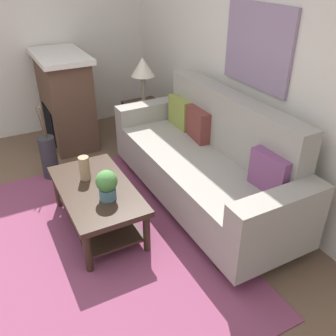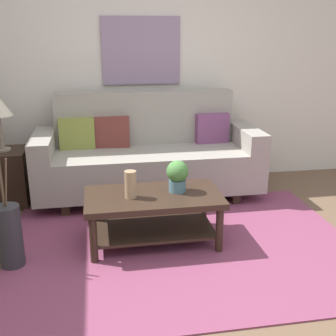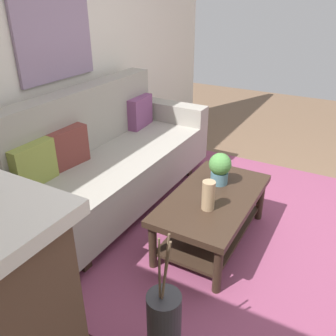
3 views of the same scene
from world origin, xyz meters
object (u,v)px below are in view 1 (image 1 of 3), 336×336
Objects in this scene: table_lamp at (143,69)px; framed_painting at (257,46)px; throw_pillow_olive at (181,112)px; fireplace at (66,100)px; floor_vase at (49,158)px; tabletop_vase at (85,168)px; couch at (206,163)px; throw_pillow_maroon at (198,124)px; throw_pillow_plum at (270,172)px; potted_plant_tabletop at (107,184)px; coffee_table at (97,198)px; side_table at (145,124)px.

framed_painting is (1.45, 0.45, 0.49)m from table_lamp.
throw_pillow_olive is 0.43× the size of framed_painting.
fireplace is 0.97m from floor_vase.
throw_pillow_olive is 1.32m from tabletop_vase.
couch reaches higher than throw_pillow_maroon.
potted_plant_tabletop is at bearing -117.64° from throw_pillow_plum.
throw_pillow_plum is 2.86m from fireplace.
couch is 8.76× the size of potted_plant_tabletop.
couch is 1.15m from tabletop_vase.
throw_pillow_plum is 1.59m from tabletop_vase.
throw_pillow_maroon is 1.08m from throw_pillow_plum.
fireplace is at bearing 172.57° from coffee_table.
couch is at bearing 22.74° from fireplace.
table_lamp is at bearing 0.00° from side_table.
throw_pillow_plum is 2.19m from table_lamp.
coffee_table is at bearing -124.14° from throw_pillow_plum.
couch is at bearing -0.50° from table_lamp.
floor_vase is (-1.91, -1.39, -0.44)m from throw_pillow_plum.
potted_plant_tabletop is at bearing 10.79° from coffee_table.
throw_pillow_plum is 1.64× the size of tabletop_vase.
coffee_table is 2.26× the size of floor_vase.
table_lamp is at bearing -162.61° from framed_painting.
couch reaches higher than tabletop_vase.
throw_pillow_maroon is 0.33× the size of coffee_table.
framed_painting is (0.09, 1.54, 1.17)m from coffee_table.
couch is at bearing -170.14° from throw_pillow_plum.
throw_pillow_plum is at bearing 0.00° from throw_pillow_olive.
floor_vase is at bearing -124.43° from framed_painting.
floor_vase is (-1.19, -1.27, -0.19)m from couch.
table_lamp is (-1.35, 1.09, 0.68)m from coffee_table.
couch is 1.98× the size of fireplace.
throw_pillow_maroon is 1.64× the size of tabletop_vase.
throw_pillow_olive reaches higher than floor_vase.
floor_vase is at bearing -28.90° from fireplace.
coffee_table is (-0.81, -1.20, -0.37)m from throw_pillow_plum.
throw_pillow_plum is 0.64× the size of side_table.
fireplace reaches higher than tabletop_vase.
table_lamp is (-0.73, -0.11, 0.31)m from throw_pillow_olive.
throw_pillow_olive is at bearing 8.79° from table_lamp.
table_lamp is at bearing 57.79° from fireplace.
coffee_table is 0.29m from tabletop_vase.
tabletop_vase is at bearing -43.70° from table_lamp.
couch reaches higher than floor_vase.
throw_pillow_maroon is 1.00× the size of throw_pillow_plum.
throw_pillow_plum is 0.31× the size of fireplace.
table_lamp is at bearing 101.52° from floor_vase.
floor_vase is 0.58× the size of framed_painting.
potted_plant_tabletop is at bearing -67.85° from throw_pillow_maroon.
throw_pillow_olive is at bearing 8.79° from side_table.
side_table is at bearing 101.52° from floor_vase.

